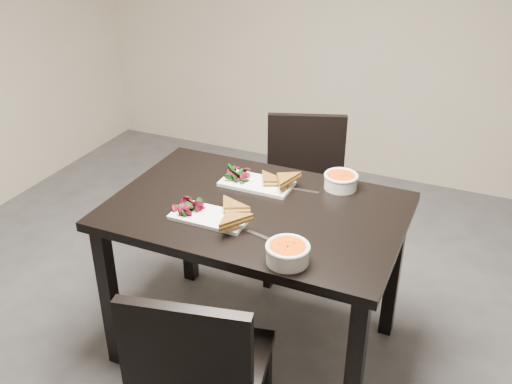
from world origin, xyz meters
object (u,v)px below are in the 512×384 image
(plate_far, at_px, (257,184))
(soup_bowl_far, at_px, (341,180))
(table, at_px, (256,227))
(plate_near, at_px, (210,217))
(chair_near, at_px, (198,372))
(chair_far, at_px, (305,186))
(soup_bowl_near, at_px, (288,252))

(plate_far, bearing_deg, soup_bowl_far, 20.08)
(table, distance_m, plate_near, 0.23)
(plate_far, bearing_deg, chair_near, -79.38)
(soup_bowl_far, bearing_deg, chair_far, 125.18)
(chair_far, xyz_separation_m, soup_bowl_near, (0.29, -1.05, 0.31))
(soup_bowl_near, distance_m, soup_bowl_far, 0.61)
(table, xyz_separation_m, soup_bowl_near, (0.26, -0.31, 0.14))
(table, relative_size, chair_far, 1.41)
(chair_near, bearing_deg, soup_bowl_near, 52.25)
(table, bearing_deg, soup_bowl_near, -50.31)
(chair_near, xyz_separation_m, chair_far, (-0.12, 1.41, 0.00))
(plate_near, bearing_deg, table, 50.40)
(table, height_order, soup_bowl_near, soup_bowl_near)
(chair_far, bearing_deg, table, -106.52)
(soup_bowl_near, xyz_separation_m, plate_far, (-0.33, 0.49, -0.03))
(table, xyz_separation_m, soup_bowl_far, (0.27, 0.30, 0.14))
(chair_near, height_order, plate_far, chair_near)
(plate_near, bearing_deg, soup_bowl_far, 48.99)
(table, xyz_separation_m, chair_far, (-0.04, 0.74, -0.17))
(soup_bowl_near, height_order, soup_bowl_far, soup_bowl_near)
(chair_near, xyz_separation_m, soup_bowl_far, (0.19, 0.97, 0.30))
(chair_near, height_order, chair_far, same)
(soup_bowl_near, xyz_separation_m, soup_bowl_far, (0.01, 0.61, -0.00))
(plate_near, xyz_separation_m, soup_bowl_near, (0.39, -0.15, 0.03))
(table, bearing_deg, chair_near, -82.88)
(soup_bowl_near, relative_size, soup_bowl_far, 1.06)
(table, distance_m, chair_far, 0.76)
(chair_near, relative_size, plate_near, 2.77)
(table, bearing_deg, plate_near, -129.60)
(plate_far, height_order, soup_bowl_far, soup_bowl_far)
(table, distance_m, chair_near, 0.69)
(chair_far, bearing_deg, plate_near, -115.34)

